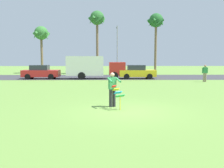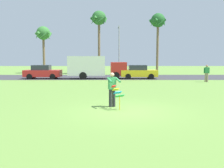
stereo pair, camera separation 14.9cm
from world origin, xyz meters
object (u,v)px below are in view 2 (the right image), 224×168
Objects in this scene: kite_held at (118,93)px; parked_car_red at (43,72)px; parked_truck_red_cab at (94,67)px; palm_tree_left_near at (43,35)px; streetlight_pole at (119,47)px; person_kite_flyer at (112,88)px; palm_tree_right_near at (99,21)px; palm_tree_centre_far at (158,23)px; person_walker_near at (207,73)px; parked_car_yellow at (139,72)px.

parked_car_red is (-8.21, 17.07, 0.00)m from kite_held.
palm_tree_left_near reaches higher than parked_truck_red_cab.
parked_car_red is at bearing -179.99° from parked_truck_red_cab.
streetlight_pole reaches higher than kite_held.
person_kite_flyer is 0.24× the size of palm_tree_left_near.
palm_tree_left_near is at bearing 170.17° from palm_tree_right_near.
palm_tree_right_near is (-2.05, 26.03, 7.11)m from kite_held.
palm_tree_right_near reaches higher than palm_tree_centre_far.
person_walker_near is (9.37, 13.27, 0.16)m from kite_held.
parked_car_yellow is (11.14, 0.00, 0.00)m from parked_car_red.
parked_car_red is 19.02m from palm_tree_centre_far.
parked_truck_red_cab reaches higher than kite_held.
palm_tree_centre_far is 1.30× the size of streetlight_pole.
parked_car_yellow is 7.48m from person_walker_near.
kite_held is at bearing -85.50° from palm_tree_right_near.
streetlight_pole is at bearing -23.69° from palm_tree_right_near.
palm_tree_right_near reaches higher than palm_tree_left_near.
kite_held is 0.16× the size of streetlight_pole.
palm_tree_centre_far reaches higher than palm_tree_left_near.
parked_truck_red_cab is at bearing 97.02° from person_kite_flyer.
parked_truck_red_cab is at bearing -50.89° from palm_tree_left_near.
palm_tree_right_near reaches higher than kite_held.
parked_truck_red_cab is 0.97× the size of streetlight_pole.
parked_car_red is at bearing -124.53° from palm_tree_right_near.
palm_tree_left_near is (-10.54, 26.92, 5.00)m from person_kite_flyer.
parked_car_yellow is at bearing -112.57° from palm_tree_centre_far.
palm_tree_centre_far is at bearing 100.88° from person_walker_near.
person_walker_near is (17.58, -3.81, 0.16)m from parked_car_red.
parked_car_red is at bearing -76.19° from palm_tree_left_near.
parked_car_yellow is 0.60× the size of streetlight_pole.
palm_tree_left_near is 9.08m from palm_tree_right_near.
parked_truck_red_cab is at bearing -112.57° from streetlight_pole.
person_walker_near is (11.64, -3.81, -0.48)m from parked_truck_red_cab.
streetlight_pole reaches higher than person_walker_near.
parked_car_red is 12.99m from palm_tree_right_near.
palm_tree_right_near is (0.22, 8.96, 6.47)m from parked_truck_red_cab.
person_walker_near is at bearing 52.74° from person_kite_flyer.
parked_truck_red_cab is at bearing -91.44° from palm_tree_right_near.
parked_car_yellow is at bearing -75.27° from streetlight_pole.
parked_truck_red_cab is (-2.03, 16.45, 0.46)m from person_kite_flyer.
streetlight_pole is at bearing 126.40° from person_walker_near.
parked_truck_red_cab reaches higher than parked_car_red.
person_kite_flyer is 0.41× the size of parked_car_red.
person_walker_near is at bearing -35.32° from palm_tree_left_near.
parked_car_yellow is at bearing 0.00° from parked_car_red.
palm_tree_left_near reaches higher than parked_car_red.
person_kite_flyer is at bearing -127.26° from person_walker_near.
parked_car_yellow is 8.55m from streetlight_pole.
palm_tree_right_near reaches higher than person_kite_flyer.
parked_car_yellow is at bearing 80.28° from kite_held.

